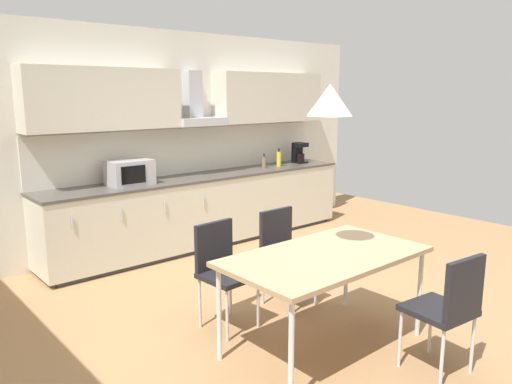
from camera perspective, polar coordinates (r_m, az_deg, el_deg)
The scene contains 14 objects.
ground_plane at distance 4.43m, azimuth 3.39°, elevation -14.51°, with size 9.25×7.82×0.02m, color #9E754C.
wall_back at distance 6.20m, azimuth -13.83°, elevation 5.57°, with size 7.40×0.10×2.67m, color silver.
kitchen_counter at distance 6.42m, azimuth -5.75°, elevation -1.97°, with size 4.22×0.67×0.89m.
backsplash_tile at distance 6.55m, azimuth -7.43°, elevation 4.76°, with size 4.20×0.02×0.58m, color silver.
upper_wall_cabinets at distance 6.38m, azimuth -6.80°, elevation 10.52°, with size 4.20×0.40×0.68m.
microwave at distance 5.80m, azimuth -14.24°, elevation 2.18°, with size 0.48×0.35×0.28m.
coffee_maker at distance 7.43m, azimuth 4.92°, elevation 4.49°, with size 0.18×0.19×0.30m.
bottle_brown at distance 6.90m, azimuth 0.92°, elevation 3.45°, with size 0.06×0.06×0.19m.
bottle_yellow at distance 7.06m, azimuth 2.63°, elevation 3.83°, with size 0.06×0.06×0.25m.
dining_table at distance 3.76m, azimuth 7.93°, elevation -7.66°, with size 1.54×0.86×0.75m.
chair_near_right at distance 3.66m, azimuth 21.24°, elevation -11.73°, with size 0.44×0.44×0.87m.
chair_far_left at distance 4.15m, azimuth -3.91°, elevation -8.19°, with size 0.43×0.43×0.87m.
chair_far_right at distance 4.58m, azimuth 3.14°, elevation -6.30°, with size 0.41×0.41×0.87m.
pendant_lamp at distance 3.56m, azimuth 8.44°, elevation 10.35°, with size 0.32×0.32×0.22m, color silver.
Camera 1 is at (-2.78, -2.86, 1.91)m, focal length 35.00 mm.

